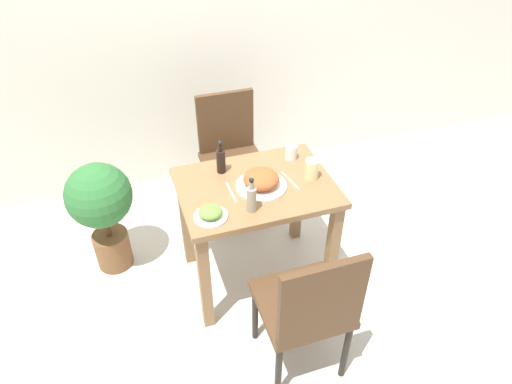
# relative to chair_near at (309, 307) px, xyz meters

# --- Properties ---
(ground_plane) EXTENTS (16.00, 16.00, 0.00)m
(ground_plane) POSITION_rel_chair_near_xyz_m (-0.03, 0.70, -0.51)
(ground_plane) COLOR beige
(wall_back) EXTENTS (8.00, 0.05, 2.60)m
(wall_back) POSITION_rel_chair_near_xyz_m (-0.03, 1.97, 0.79)
(wall_back) COLOR beige
(wall_back) RESTS_ON ground_plane
(dining_table) EXTENTS (0.85, 0.63, 0.73)m
(dining_table) POSITION_rel_chair_near_xyz_m (-0.03, 0.70, 0.08)
(dining_table) COLOR olive
(dining_table) RESTS_ON ground_plane
(chair_near) EXTENTS (0.42, 0.42, 0.90)m
(chair_near) POSITION_rel_chair_near_xyz_m (0.00, 0.00, 0.00)
(chair_near) COLOR #4C331E
(chair_near) RESTS_ON ground_plane
(chair_far) EXTENTS (0.42, 0.42, 0.90)m
(chair_far) POSITION_rel_chair_near_xyz_m (0.02, 1.41, 0.00)
(chair_far) COLOR #4C331E
(chair_far) RESTS_ON ground_plane
(food_plate) EXTENTS (0.28, 0.28, 0.10)m
(food_plate) POSITION_rel_chair_near_xyz_m (-0.01, 0.68, 0.26)
(food_plate) COLOR white
(food_plate) RESTS_ON dining_table
(side_plate) EXTENTS (0.17, 0.17, 0.06)m
(side_plate) POSITION_rel_chair_near_xyz_m (-0.33, 0.51, 0.25)
(side_plate) COLOR white
(side_plate) RESTS_ON dining_table
(drink_cup) EXTENTS (0.07, 0.07, 0.09)m
(drink_cup) POSITION_rel_chair_near_xyz_m (0.25, 0.89, 0.26)
(drink_cup) COLOR white
(drink_cup) RESTS_ON dining_table
(juice_glass) EXTENTS (0.08, 0.08, 0.11)m
(juice_glass) POSITION_rel_chair_near_xyz_m (0.29, 0.67, 0.28)
(juice_glass) COLOR beige
(juice_glass) RESTS_ON dining_table
(sauce_bottle) EXTENTS (0.05, 0.05, 0.20)m
(sauce_bottle) POSITION_rel_chair_near_xyz_m (-0.12, 0.50, 0.30)
(sauce_bottle) COLOR gray
(sauce_bottle) RESTS_ON dining_table
(condiment_bottle) EXTENTS (0.05, 0.05, 0.20)m
(condiment_bottle) POSITION_rel_chair_near_xyz_m (-0.18, 0.89, 0.30)
(condiment_bottle) COLOR black
(condiment_bottle) RESTS_ON dining_table
(fork_utensil) EXTENTS (0.01, 0.19, 0.00)m
(fork_utensil) POSITION_rel_chair_near_xyz_m (-0.18, 0.68, 0.22)
(fork_utensil) COLOR silver
(fork_utensil) RESTS_ON dining_table
(spoon_utensil) EXTENTS (0.04, 0.18, 0.00)m
(spoon_utensil) POSITION_rel_chair_near_xyz_m (0.16, 0.68, 0.22)
(spoon_utensil) COLOR silver
(spoon_utensil) RESTS_ON dining_table
(potted_plant_left) EXTENTS (0.39, 0.39, 0.77)m
(potted_plant_left) POSITION_rel_chair_near_xyz_m (-0.88, 1.09, -0.02)
(potted_plant_left) COLOR brown
(potted_plant_left) RESTS_ON ground_plane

